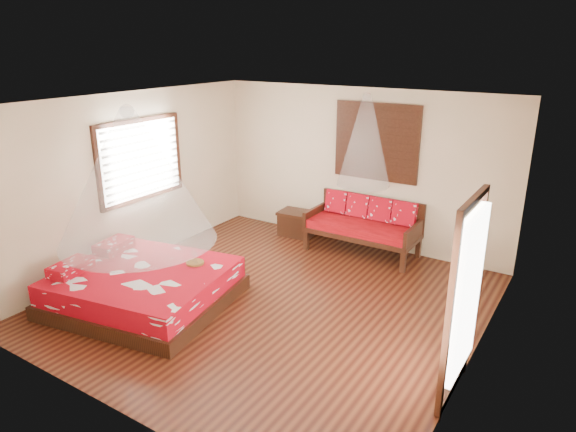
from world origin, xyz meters
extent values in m
cube|color=black|center=(0.00, 0.00, -0.01)|extent=(5.50, 5.50, 0.02)
cube|color=white|center=(0.00, 0.00, 2.81)|extent=(5.50, 5.50, 0.02)
cube|color=beige|center=(-2.76, 0.00, 1.40)|extent=(0.02, 5.50, 2.80)
cube|color=beige|center=(2.76, 0.00, 1.40)|extent=(0.02, 5.50, 2.80)
cube|color=beige|center=(0.00, 2.76, 1.40)|extent=(5.50, 0.02, 2.80)
cube|color=beige|center=(0.00, -2.76, 1.40)|extent=(5.50, 0.02, 2.80)
cube|color=black|center=(-1.50, -1.01, 0.10)|extent=(2.59, 2.41, 0.20)
cube|color=#A90515|center=(-1.50, -1.01, 0.35)|extent=(2.48, 2.30, 0.30)
cube|color=#A90515|center=(-2.28, -1.59, 0.58)|extent=(0.42, 0.64, 0.15)
cube|color=#A90515|center=(-2.43, -0.73, 0.58)|extent=(0.42, 0.64, 0.15)
cube|color=black|center=(-0.59, 1.93, 0.21)|extent=(0.08, 0.08, 0.42)
cube|color=black|center=(1.22, 1.93, 0.21)|extent=(0.08, 0.08, 0.42)
cube|color=black|center=(-0.59, 2.67, 0.21)|extent=(0.08, 0.08, 0.42)
cube|color=black|center=(1.22, 2.67, 0.21)|extent=(0.08, 0.08, 0.42)
cube|color=black|center=(0.32, 2.30, 0.38)|extent=(1.92, 0.85, 0.08)
cube|color=maroon|center=(0.32, 2.30, 0.49)|extent=(1.86, 0.79, 0.14)
cube|color=black|center=(0.32, 2.69, 0.67)|extent=(1.92, 0.06, 0.55)
cube|color=black|center=(-0.61, 2.30, 0.54)|extent=(0.06, 0.85, 0.30)
cube|color=black|center=(1.24, 2.30, 0.54)|extent=(0.06, 0.85, 0.30)
cube|color=#A90515|center=(-0.33, 2.57, 0.76)|extent=(0.41, 0.20, 0.42)
cube|color=#A90515|center=(0.10, 2.57, 0.76)|extent=(0.41, 0.20, 0.42)
cube|color=#A90515|center=(0.53, 2.57, 0.76)|extent=(0.41, 0.20, 0.42)
cube|color=#A90515|center=(0.96, 2.57, 0.76)|extent=(0.41, 0.20, 0.42)
cube|color=black|center=(-1.10, 2.45, 0.21)|extent=(0.67, 0.51, 0.42)
cube|color=black|center=(-1.10, 2.45, 0.44)|extent=(0.72, 0.55, 0.05)
cube|color=black|center=(0.32, 2.72, 1.90)|extent=(1.52, 0.06, 1.32)
cube|color=black|center=(0.32, 2.71, 1.90)|extent=(1.35, 0.04, 1.10)
cube|color=black|center=(-2.72, 0.20, 1.70)|extent=(0.08, 1.74, 1.34)
cube|color=silver|center=(-2.68, 0.20, 1.70)|extent=(0.04, 1.54, 1.10)
cube|color=black|center=(2.72, -0.60, 1.05)|extent=(0.08, 1.02, 2.16)
cube|color=white|center=(2.70, -0.60, 1.15)|extent=(0.03, 0.82, 1.70)
cylinder|color=brown|center=(-1.04, -0.44, 0.52)|extent=(0.26, 0.26, 0.03)
cone|color=white|center=(-1.50, -1.01, 1.85)|extent=(2.09, 2.09, 1.80)
cone|color=white|center=(0.32, 2.25, 2.00)|extent=(0.88, 0.88, 1.50)
camera|label=1|loc=(3.72, -5.41, 3.54)|focal=32.00mm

